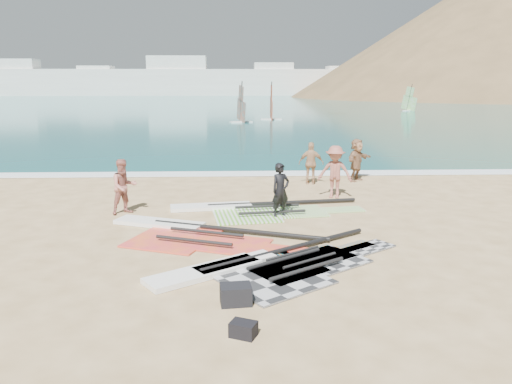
{
  "coord_description": "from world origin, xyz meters",
  "views": [
    {
      "loc": [
        -1.76,
        -10.46,
        4.2
      ],
      "look_at": [
        -1.19,
        4.0,
        1.0
      ],
      "focal_mm": 35.0,
      "sensor_mm": 36.0,
      "label": 1
    }
  ],
  "objects_px": {
    "gear_bag_near": "(236,294)",
    "gear_bag_far": "(243,329)",
    "beachgoer_back": "(311,163)",
    "beachgoer_mid": "(335,172)",
    "rig_orange": "(278,261)",
    "person_wetsuit": "(281,191)",
    "rig_red": "(191,233)",
    "rig_grey": "(265,267)",
    "beachgoer_right": "(357,160)",
    "rig_green": "(252,209)",
    "beachgoer_left": "(124,187)"
  },
  "relations": [
    {
      "from": "gear_bag_near",
      "to": "gear_bag_far",
      "type": "bearing_deg",
      "value": -84.24
    },
    {
      "from": "beachgoer_back",
      "to": "beachgoer_mid",
      "type": "bearing_deg",
      "value": 112.65
    },
    {
      "from": "rig_orange",
      "to": "gear_bag_near",
      "type": "height_order",
      "value": "gear_bag_near"
    },
    {
      "from": "person_wetsuit",
      "to": "beachgoer_mid",
      "type": "relative_size",
      "value": 0.9
    },
    {
      "from": "rig_red",
      "to": "beachgoer_back",
      "type": "bearing_deg",
      "value": 79.0
    },
    {
      "from": "rig_grey",
      "to": "beachgoer_mid",
      "type": "distance_m",
      "value": 7.77
    },
    {
      "from": "beachgoer_right",
      "to": "rig_green",
      "type": "bearing_deg",
      "value": 178.78
    },
    {
      "from": "rig_green",
      "to": "rig_orange",
      "type": "xyz_separation_m",
      "value": [
        0.48,
        -4.9,
        -0.0
      ]
    },
    {
      "from": "person_wetsuit",
      "to": "beachgoer_left",
      "type": "relative_size",
      "value": 0.97
    },
    {
      "from": "rig_grey",
      "to": "rig_red",
      "type": "xyz_separation_m",
      "value": [
        -1.93,
        2.68,
        0.0
      ]
    },
    {
      "from": "gear_bag_far",
      "to": "rig_orange",
      "type": "bearing_deg",
      "value": 75.83
    },
    {
      "from": "person_wetsuit",
      "to": "beachgoer_back",
      "type": "xyz_separation_m",
      "value": [
        1.74,
        5.23,
        0.01
      ]
    },
    {
      "from": "beachgoer_right",
      "to": "person_wetsuit",
      "type": "bearing_deg",
      "value": -171.1
    },
    {
      "from": "rig_grey",
      "to": "rig_green",
      "type": "xyz_separation_m",
      "value": [
        -0.15,
        5.28,
        0.0
      ]
    },
    {
      "from": "rig_orange",
      "to": "rig_green",
      "type": "bearing_deg",
      "value": 60.69
    },
    {
      "from": "rig_green",
      "to": "rig_orange",
      "type": "distance_m",
      "value": 4.92
    },
    {
      "from": "rig_green",
      "to": "beachgoer_left",
      "type": "distance_m",
      "value": 4.23
    },
    {
      "from": "beachgoer_left",
      "to": "beachgoer_right",
      "type": "height_order",
      "value": "beachgoer_right"
    },
    {
      "from": "beachgoer_back",
      "to": "gear_bag_near",
      "type": "bearing_deg",
      "value": 86.17
    },
    {
      "from": "rig_orange",
      "to": "beachgoer_left",
      "type": "xyz_separation_m",
      "value": [
        -4.61,
        4.72,
        0.85
      ]
    },
    {
      "from": "gear_bag_far",
      "to": "person_wetsuit",
      "type": "relative_size",
      "value": 0.25
    },
    {
      "from": "rig_green",
      "to": "gear_bag_far",
      "type": "bearing_deg",
      "value": -100.65
    },
    {
      "from": "rig_orange",
      "to": "gear_bag_far",
      "type": "xyz_separation_m",
      "value": [
        -0.88,
        -3.49,
        0.08
      ]
    },
    {
      "from": "rig_green",
      "to": "rig_red",
      "type": "bearing_deg",
      "value": -132.34
    },
    {
      "from": "rig_green",
      "to": "beachgoer_back",
      "type": "height_order",
      "value": "beachgoer_back"
    },
    {
      "from": "rig_grey",
      "to": "rig_red",
      "type": "height_order",
      "value": "same"
    },
    {
      "from": "beachgoer_back",
      "to": "beachgoer_right",
      "type": "relative_size",
      "value": 0.96
    },
    {
      "from": "rig_green",
      "to": "rig_grey",
      "type": "bearing_deg",
      "value": -96.32
    },
    {
      "from": "beachgoer_mid",
      "to": "beachgoer_right",
      "type": "height_order",
      "value": "beachgoer_mid"
    },
    {
      "from": "beachgoer_mid",
      "to": "beachgoer_right",
      "type": "bearing_deg",
      "value": 81.26
    },
    {
      "from": "rig_grey",
      "to": "beachgoer_mid",
      "type": "bearing_deg",
      "value": 32.74
    },
    {
      "from": "rig_green",
      "to": "gear_bag_near",
      "type": "distance_m",
      "value": 7.13
    },
    {
      "from": "rig_orange",
      "to": "rig_red",
      "type": "xyz_separation_m",
      "value": [
        -2.26,
        2.29,
        0.0
      ]
    },
    {
      "from": "rig_red",
      "to": "beachgoer_right",
      "type": "bearing_deg",
      "value": 70.91
    },
    {
      "from": "rig_orange",
      "to": "beachgoer_mid",
      "type": "relative_size",
      "value": 2.41
    },
    {
      "from": "rig_green",
      "to": "rig_orange",
      "type": "bearing_deg",
      "value": -92.33
    },
    {
      "from": "gear_bag_near",
      "to": "beachgoer_back",
      "type": "relative_size",
      "value": 0.34
    },
    {
      "from": "gear_bag_near",
      "to": "beachgoer_left",
      "type": "xyz_separation_m",
      "value": [
        -3.6,
        6.93,
        0.71
      ]
    },
    {
      "from": "rig_red",
      "to": "rig_grey",
      "type": "bearing_deg",
      "value": -33.0
    },
    {
      "from": "rig_orange",
      "to": "beachgoer_left",
      "type": "relative_size",
      "value": 2.61
    },
    {
      "from": "beachgoer_mid",
      "to": "beachgoer_right",
      "type": "relative_size",
      "value": 1.05
    },
    {
      "from": "gear_bag_near",
      "to": "beachgoer_back",
      "type": "xyz_separation_m",
      "value": [
        3.15,
        11.47,
        0.7
      ]
    },
    {
      "from": "rig_red",
      "to": "beachgoer_mid",
      "type": "distance_m",
      "value": 6.67
    },
    {
      "from": "gear_bag_near",
      "to": "rig_orange",
      "type": "bearing_deg",
      "value": 65.45
    },
    {
      "from": "rig_red",
      "to": "beachgoer_mid",
      "type": "xyz_separation_m",
      "value": [
        4.9,
        4.43,
        0.92
      ]
    },
    {
      "from": "rig_green",
      "to": "rig_red",
      "type": "xyz_separation_m",
      "value": [
        -1.78,
        -2.6,
        0.0
      ]
    },
    {
      "from": "rig_red",
      "to": "person_wetsuit",
      "type": "relative_size",
      "value": 3.57
    },
    {
      "from": "gear_bag_far",
      "to": "beachgoer_back",
      "type": "relative_size",
      "value": 0.24
    },
    {
      "from": "beachgoer_mid",
      "to": "rig_orange",
      "type": "bearing_deg",
      "value": -93.88
    },
    {
      "from": "rig_grey",
      "to": "rig_green",
      "type": "distance_m",
      "value": 5.29
    }
  ]
}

